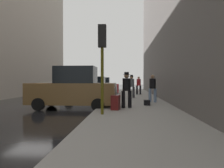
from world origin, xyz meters
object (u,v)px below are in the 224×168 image
object	(u,v)px
pedestrian_in_jeans	(153,87)
duffel_bag	(147,103)
traffic_light	(102,50)
pedestrian_with_beanie	(132,85)
fire_hydrant	(113,94)
pedestrian_in_red_jacket	(139,84)
pedestrian_with_fedora	(127,88)
parked_silver_sedan	(90,89)
parked_red_hatchback	(99,87)
rolling_suitcase	(116,102)
parked_bronze_suv	(73,89)

from	to	relation	value
pedestrian_in_jeans	duffel_bag	world-z (taller)	pedestrian_in_jeans
traffic_light	pedestrian_with_beanie	bearing A→B (deg)	80.42
fire_hydrant	pedestrian_in_red_jacket	world-z (taller)	pedestrian_in_red_jacket
fire_hydrant	pedestrian_with_fedora	size ratio (longest dim) A/B	0.40
pedestrian_in_jeans	duffel_bag	xyz separation A→B (m)	(-0.50, -1.61, -0.81)
parked_silver_sedan	pedestrian_in_jeans	world-z (taller)	pedestrian_in_jeans
parked_red_hatchback	traffic_light	bearing A→B (deg)	-82.27
pedestrian_with_fedora	pedestrian_in_red_jacket	distance (m)	10.25
pedestrian_in_red_jacket	pedestrian_with_beanie	xyz separation A→B (m)	(-0.78, -4.06, 0.03)
pedestrian_in_red_jacket	pedestrian_in_jeans	distance (m)	7.31
parked_red_hatchback	traffic_light	world-z (taller)	traffic_light
pedestrian_with_beanie	parked_red_hatchback	bearing A→B (deg)	120.62
parked_red_hatchback	pedestrian_in_red_jacket	bearing A→B (deg)	-19.28
pedestrian_with_fedora	duffel_bag	world-z (taller)	pedestrian_with_fedora
parked_silver_sedan	pedestrian_in_red_jacket	size ratio (longest dim) A/B	2.49
parked_red_hatchback	traffic_light	xyz separation A→B (m)	(1.85, -13.66, 1.91)
pedestrian_with_fedora	parked_red_hatchback	bearing A→B (deg)	103.76
traffic_light	pedestrian_in_jeans	bearing A→B (deg)	62.25
parked_silver_sedan	pedestrian_with_beanie	bearing A→B (deg)	1.13
pedestrian_in_red_jacket	rolling_suitcase	size ratio (longest dim) A/B	1.64
pedestrian_in_jeans	pedestrian_with_beanie	bearing A→B (deg)	110.70
pedestrian_with_beanie	duffel_bag	xyz separation A→B (m)	(0.72, -4.84, -0.85)
duffel_bag	pedestrian_in_red_jacket	bearing A→B (deg)	89.65
fire_hydrant	traffic_light	xyz separation A→B (m)	(0.05, -7.85, 2.26)
fire_hydrant	pedestrian_in_red_jacket	xyz separation A→B (m)	(2.21, 4.40, 0.61)
pedestrian_with_fedora	duffel_bag	bearing A→B (deg)	48.52
traffic_light	pedestrian_in_red_jacket	bearing A→B (deg)	80.01
fire_hydrant	rolling_suitcase	bearing A→B (deg)	-85.41
traffic_light	parked_bronze_suv	bearing A→B (deg)	124.21
parked_bronze_suv	pedestrian_in_jeans	bearing A→B (deg)	26.52
traffic_light	pedestrian_in_jeans	world-z (taller)	traffic_light
pedestrian_in_jeans	duffel_bag	bearing A→B (deg)	-107.31
parked_red_hatchback	duffel_bag	distance (m)	11.06
rolling_suitcase	fire_hydrant	bearing A→B (deg)	94.59
pedestrian_with_fedora	pedestrian_in_jeans	distance (m)	3.30
parked_bronze_suv	pedestrian_in_red_jacket	xyz separation A→B (m)	(4.01, 9.53, 0.07)
pedestrian_in_jeans	pedestrian_with_beanie	xyz separation A→B (m)	(-1.22, 3.24, 0.03)
traffic_light	pedestrian_with_fedora	bearing A→B (deg)	64.67
pedestrian_with_beanie	rolling_suitcase	world-z (taller)	pedestrian_with_beanie
parked_red_hatchback	duffel_bag	bearing A→B (deg)	-69.00
pedestrian_with_beanie	pedestrian_in_jeans	bearing A→B (deg)	-69.30
rolling_suitcase	duffel_bag	world-z (taller)	rolling_suitcase
pedestrian_with_beanie	fire_hydrant	bearing A→B (deg)	-166.82
parked_red_hatchback	pedestrian_with_fedora	distance (m)	11.93
parked_silver_sedan	duffel_bag	size ratio (longest dim) A/B	9.68
fire_hydrant	traffic_light	bearing A→B (deg)	-89.64
parked_silver_sedan	traffic_light	xyz separation A→B (m)	(1.85, -8.13, 1.91)
fire_hydrant	duffel_bag	xyz separation A→B (m)	(2.15, -4.51, -0.21)
parked_bronze_suv	duffel_bag	distance (m)	4.07
fire_hydrant	pedestrian_in_red_jacket	bearing A→B (deg)	63.35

